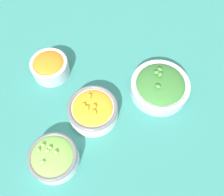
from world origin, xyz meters
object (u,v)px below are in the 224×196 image
(bowl_squash, at_px, (93,110))
(bowl_carrots, at_px, (50,66))
(bowl_broccoli, at_px, (159,85))
(bowl_lettuce, at_px, (54,157))

(bowl_squash, relative_size, bowl_carrots, 1.23)
(bowl_broccoli, relative_size, bowl_squash, 1.23)
(bowl_lettuce, bearing_deg, bowl_broccoli, -158.76)
(bowl_broccoli, relative_size, bowl_carrots, 1.52)
(bowl_broccoli, xyz_separation_m, bowl_lettuce, (0.36, 0.14, 0.00))
(bowl_carrots, bearing_deg, bowl_squash, 117.38)
(bowl_broccoli, distance_m, bowl_lettuce, 0.38)
(bowl_lettuce, bearing_deg, bowl_squash, -141.15)
(bowl_squash, height_order, bowl_carrots, bowl_squash)
(bowl_lettuce, height_order, bowl_carrots, bowl_lettuce)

